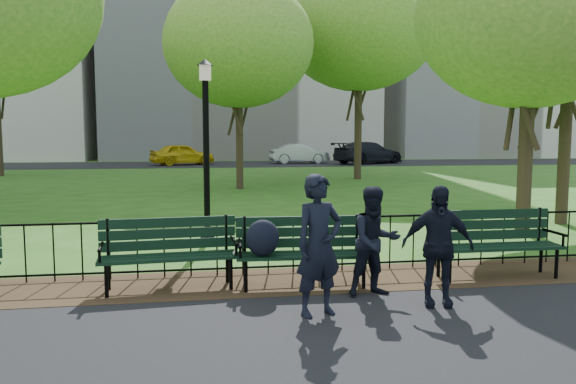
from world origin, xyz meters
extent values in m
plane|color=#2B5D18|center=(0.00, 0.00, 0.00)|extent=(120.00, 120.00, 0.00)
cube|color=#312714|center=(0.00, 1.50, 0.01)|extent=(60.00, 1.60, 0.01)
cube|color=black|center=(0.00, 35.00, 0.01)|extent=(70.00, 9.00, 0.01)
cylinder|color=black|center=(0.00, 2.00, 0.88)|extent=(24.00, 0.04, 0.04)
cylinder|color=black|center=(0.00, 2.00, 0.12)|extent=(24.00, 0.04, 0.04)
cylinder|color=black|center=(0.00, 2.00, 0.45)|extent=(0.02, 0.02, 0.90)
cube|color=silver|center=(26.00, 48.00, 12.00)|extent=(20.00, 15.00, 24.00)
cube|color=black|center=(-0.60, 1.13, 0.48)|extent=(1.95, 0.62, 0.04)
cube|color=black|center=(-0.58, 1.41, 0.85)|extent=(1.92, 0.14, 0.48)
cylinder|color=black|center=(-1.44, 0.98, 0.24)|extent=(0.05, 0.05, 0.48)
cylinder|color=black|center=(0.22, 0.89, 0.24)|extent=(0.05, 0.05, 0.48)
cylinder|color=black|center=(-1.42, 1.37, 0.24)|extent=(0.05, 0.05, 0.48)
cylinder|color=black|center=(0.25, 1.28, 0.24)|extent=(0.05, 0.05, 0.48)
cylinder|color=black|center=(-1.50, 1.18, 0.67)|extent=(0.08, 0.60, 0.04)
cylinder|color=black|center=(0.31, 1.08, 0.67)|extent=(0.08, 0.60, 0.04)
ellipsoid|color=black|center=(-1.19, 1.06, 0.76)|extent=(0.49, 0.35, 0.52)
cube|color=black|center=(-2.49, 1.28, 0.48)|extent=(1.97, 0.67, 0.04)
cube|color=black|center=(-2.51, 1.55, 0.85)|extent=(1.93, 0.19, 0.48)
cylinder|color=black|center=(-3.31, 1.02, 0.24)|extent=(0.05, 0.05, 0.48)
cylinder|color=black|center=(-1.64, 1.15, 0.24)|extent=(0.05, 0.05, 0.48)
cylinder|color=black|center=(-3.34, 1.40, 0.24)|extent=(0.05, 0.05, 0.48)
cylinder|color=black|center=(-1.67, 1.54, 0.24)|extent=(0.05, 0.05, 0.48)
cylinder|color=black|center=(-3.40, 1.20, 0.68)|extent=(0.09, 0.60, 0.04)
cylinder|color=black|center=(-1.58, 1.35, 0.68)|extent=(0.09, 0.60, 0.04)
cube|color=black|center=(2.42, 1.17, 0.49)|extent=(1.98, 0.54, 0.04)
cube|color=black|center=(2.42, 1.46, 0.87)|extent=(1.98, 0.05, 0.49)
cylinder|color=black|center=(1.56, 0.98, 0.25)|extent=(0.05, 0.05, 0.49)
cylinder|color=black|center=(3.27, 0.97, 0.25)|extent=(0.05, 0.05, 0.49)
cylinder|color=black|center=(1.56, 1.37, 0.25)|extent=(0.05, 0.05, 0.49)
cylinder|color=black|center=(3.28, 1.36, 0.25)|extent=(0.05, 0.05, 0.49)
cylinder|color=black|center=(1.48, 1.18, 0.69)|extent=(0.05, 0.62, 0.04)
cylinder|color=black|center=(3.35, 1.16, 0.69)|extent=(0.05, 0.62, 0.04)
cylinder|color=black|center=(-1.90, 4.77, 0.08)|extent=(0.29, 0.29, 0.17)
cylinder|color=black|center=(-1.90, 4.77, 1.65)|extent=(0.12, 0.12, 3.31)
cube|color=beige|center=(-1.90, 4.77, 3.41)|extent=(0.23, 0.23, 0.31)
cone|color=black|center=(-1.90, 4.77, 3.62)|extent=(0.33, 0.33, 0.12)
cylinder|color=#2D2116|center=(5.17, 4.93, 1.51)|extent=(0.33, 0.33, 3.02)
ellipsoid|color=#508F2A|center=(5.17, 4.93, 4.93)|extent=(5.08, 5.08, 4.32)
cylinder|color=#2D2116|center=(6.77, 5.83, 1.91)|extent=(0.30, 0.30, 3.81)
cylinder|color=#2D2116|center=(-0.39, 16.01, 1.77)|extent=(0.29, 0.29, 3.54)
ellipsoid|color=#508F2A|center=(-0.39, 16.01, 5.77)|extent=(5.95, 5.95, 5.06)
cylinder|color=#2D2116|center=(5.72, 20.08, 2.33)|extent=(0.36, 0.36, 4.67)
ellipsoid|color=#508F2A|center=(5.72, 20.08, 7.62)|extent=(7.86, 7.86, 6.68)
imported|color=black|center=(-0.65, -0.12, 0.87)|extent=(0.73, 0.60, 1.72)
imported|color=black|center=(0.28, 0.58, 0.76)|extent=(0.77, 0.48, 1.49)
imported|color=black|center=(0.93, 0.03, 0.79)|extent=(0.97, 0.55, 1.55)
imported|color=gold|center=(-3.12, 34.17, 0.78)|extent=(4.86, 3.26, 1.54)
imported|color=#AFB2B7|center=(5.54, 35.10, 0.74)|extent=(4.57, 1.94, 1.47)
imported|color=black|center=(10.59, 33.95, 0.83)|extent=(6.09, 4.35, 1.64)
camera|label=1|loc=(-2.08, -6.61, 2.20)|focal=35.00mm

